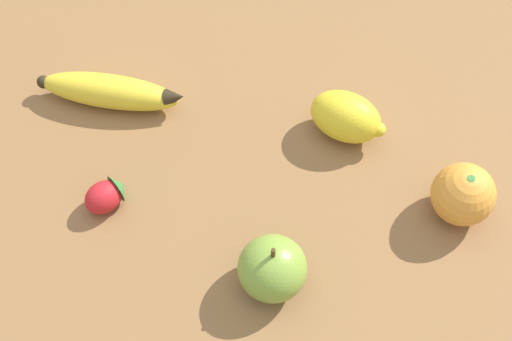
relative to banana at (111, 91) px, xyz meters
The scene contains 6 objects.
ground_plane 0.15m from the banana, ahead, with size 3.00×3.00×0.00m, color olive.
banana is the anchor object (origin of this frame).
orange 0.41m from the banana, 31.53° to the right, with size 0.07×0.07×0.07m.
strawberry 0.14m from the banana, 97.47° to the right, with size 0.06×0.05×0.03m.
apple 0.29m from the banana, 61.76° to the right, with size 0.07×0.07×0.08m.
lemon 0.27m from the banana, 19.82° to the right, with size 0.10×0.10×0.06m.
Camera 1 is at (-0.08, -0.52, 0.69)m, focal length 50.00 mm.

